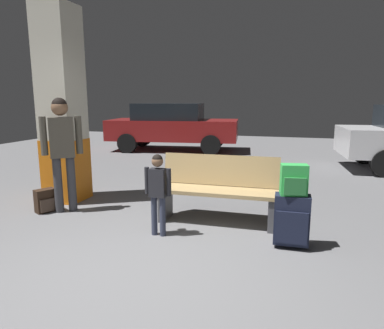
% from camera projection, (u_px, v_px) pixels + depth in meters
% --- Properties ---
extents(ground_plane, '(18.00, 18.00, 0.10)m').
position_uv_depth(ground_plane, '(218.00, 184.00, 6.97)').
color(ground_plane, slate).
extents(structural_pillar, '(0.57, 0.57, 3.05)m').
position_uv_depth(structural_pillar, '(62.00, 107.00, 5.43)').
color(structural_pillar, orange).
rests_on(structural_pillar, ground_plane).
extents(bench, '(1.61, 0.56, 0.89)m').
position_uv_depth(bench, '(218.00, 190.00, 4.61)').
color(bench, tan).
rests_on(bench, ground_plane).
extents(suitcase, '(0.38, 0.24, 0.60)m').
position_uv_depth(suitcase, '(292.00, 220.00, 3.80)').
color(suitcase, '#191E33').
rests_on(suitcase, ground_plane).
extents(backpack_bright, '(0.30, 0.23, 0.34)m').
position_uv_depth(backpack_bright, '(294.00, 180.00, 3.71)').
color(backpack_bright, green).
rests_on(backpack_bright, suitcase).
extents(child, '(0.34, 0.20, 1.00)m').
position_uv_depth(child, '(158.00, 186.00, 4.09)').
color(child, '#33384C').
rests_on(child, ground_plane).
extents(adult, '(0.47, 0.38, 1.66)m').
position_uv_depth(adult, '(62.00, 143.00, 4.92)').
color(adult, '#38383D').
rests_on(adult, ground_plane).
extents(backpack_dark_floor, '(0.29, 0.32, 0.34)m').
position_uv_depth(backpack_dark_floor, '(46.00, 201.00, 5.05)').
color(backpack_dark_floor, black).
rests_on(backpack_dark_floor, ground_plane).
extents(parked_car_far, '(4.29, 2.22, 1.51)m').
position_uv_depth(parked_car_far, '(172.00, 125.00, 11.13)').
color(parked_car_far, maroon).
rests_on(parked_car_far, ground_plane).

